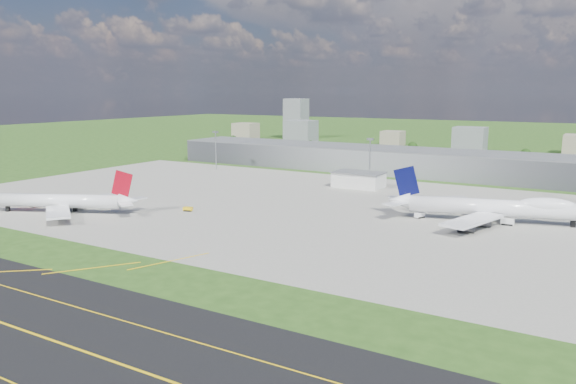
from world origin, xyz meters
The scene contains 21 objects.
ground centered at (0.00, 150.00, 0.00)m, with size 1400.00×1400.00×0.00m, color #284B17.
apron centered at (10.00, 40.00, 0.04)m, with size 360.00×190.00×0.08m, color gray.
terminal centered at (0.00, 165.00, 7.50)m, with size 300.00×42.00×15.00m, color gray.
ops_building centered at (10.00, 100.00, 4.00)m, with size 26.00×16.00×8.00m, color silver.
mast_west centered at (-100.00, 115.00, 17.71)m, with size 3.50×2.00×25.90m.
mast_center centered at (10.00, 115.00, 17.71)m, with size 3.50×2.00×25.90m.
airliner_red_twin centered at (-72.86, -26.42, 5.13)m, with size 66.39×50.04×19.28m.
airliner_blue_quad centered at (91.67, 51.10, 6.05)m, with size 82.23×63.36×21.77m.
fire_truck centered at (-96.86, -24.20, 1.90)m, with size 9.00×4.22×3.83m.
tug_yellow centered at (-28.83, 4.08, 0.98)m, with size 4.34×3.25×1.89m.
van_white_near centered at (62.59, 43.29, 1.22)m, with size 3.68×5.11×2.41m.
van_white_far centered at (96.16, 48.56, 1.28)m, with size 5.05×2.64×2.54m.
bldg_far_w centered at (-220.00, 320.00, 9.00)m, with size 24.00×20.00×18.00m, color gray.
bldg_w centered at (-140.00, 300.00, 12.00)m, with size 28.00×22.00×24.00m, color slate.
bldg_cw centered at (-60.00, 340.00, 7.00)m, with size 20.00×18.00×14.00m, color gray.
bldg_c centered at (20.00, 310.00, 11.00)m, with size 26.00×20.00×22.00m, color slate.
bldg_tall_w centered at (-180.00, 360.00, 22.00)m, with size 22.00×20.00×44.00m, color slate.
tree_far_w centered at (-200.00, 270.00, 5.18)m, with size 7.20×7.20×8.80m.
tree_w centered at (-110.00, 265.00, 4.86)m, with size 6.75×6.75×8.25m.
tree_c centered at (-20.00, 280.00, 5.84)m, with size 8.10×8.10×9.90m.
tree_e centered at (70.00, 275.00, 5.51)m, with size 7.65×7.65×9.35m.
Camera 1 is at (132.16, -179.72, 51.95)m, focal length 35.00 mm.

